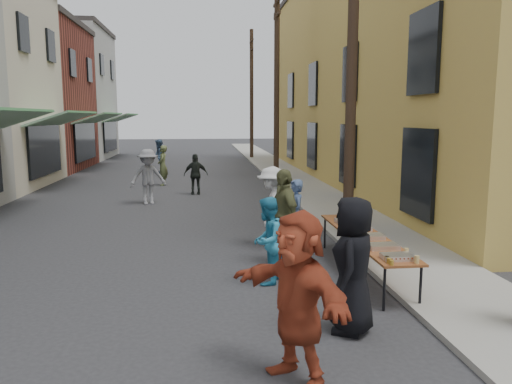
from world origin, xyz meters
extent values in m
plane|color=#28282B|center=(0.00, 0.00, 0.00)|extent=(120.00, 120.00, 0.00)
cube|color=gray|center=(5.00, 15.00, 0.05)|extent=(2.20, 60.00, 0.10)
cube|color=maroon|center=(-10.00, 21.00, 4.00)|extent=(8.00, 8.00, 8.00)
cube|color=gray|center=(-10.00, 29.00, 4.50)|extent=(8.00, 8.00, 9.00)
cube|color=gold|center=(11.10, 14.00, 5.00)|extent=(10.00, 28.00, 10.00)
cylinder|color=#2D2116|center=(4.30, 3.00, 4.50)|extent=(0.26, 0.26, 9.00)
cylinder|color=#2D2116|center=(4.30, 15.00, 4.50)|extent=(0.26, 0.26, 9.00)
cylinder|color=#2D2116|center=(4.30, 27.00, 4.50)|extent=(0.26, 0.26, 9.00)
cube|color=brown|center=(3.80, 0.24, 0.73)|extent=(0.70, 4.00, 0.04)
cylinder|color=black|center=(3.51, -1.64, 0.35)|extent=(0.04, 0.04, 0.71)
cylinder|color=black|center=(4.09, -1.64, 0.35)|extent=(0.04, 0.04, 0.71)
cylinder|color=black|center=(3.51, 2.12, 0.35)|extent=(0.04, 0.04, 0.71)
cylinder|color=black|center=(4.09, 2.12, 0.35)|extent=(0.04, 0.04, 0.71)
cube|color=maroon|center=(3.80, -1.41, 0.79)|extent=(0.50, 0.33, 0.08)
cube|color=#B2B2B7|center=(3.80, -0.76, 0.79)|extent=(0.50, 0.33, 0.08)
cube|color=tan|center=(3.80, -0.06, 0.79)|extent=(0.50, 0.33, 0.08)
cube|color=#B2B2B7|center=(3.80, 0.64, 0.79)|extent=(0.50, 0.33, 0.08)
cube|color=tan|center=(3.80, 1.34, 0.79)|extent=(0.50, 0.33, 0.08)
cylinder|color=#A57F26|center=(3.58, -1.71, 0.79)|extent=(0.07, 0.07, 0.08)
cylinder|color=#A57F26|center=(3.58, -1.61, 0.79)|extent=(0.07, 0.07, 0.08)
cylinder|color=#A57F26|center=(3.58, -1.51, 0.79)|extent=(0.07, 0.07, 0.08)
cylinder|color=tan|center=(4.00, -1.66, 0.81)|extent=(0.08, 0.08, 0.12)
imported|color=black|center=(2.80, -2.29, 0.95)|extent=(0.94, 1.10, 1.91)
imported|color=#455C87|center=(2.77, 1.89, 0.81)|extent=(0.44, 0.63, 1.62)
imported|color=teal|center=(1.89, -0.15, 0.79)|extent=(0.88, 0.95, 1.57)
imported|color=silver|center=(2.33, 2.40, 0.93)|extent=(1.00, 1.34, 1.86)
imported|color=brown|center=(2.37, 1.00, 0.97)|extent=(0.73, 1.22, 1.95)
imported|color=#9F3C22|center=(1.79, -3.51, 0.99)|extent=(1.43, 1.87, 1.97)
imported|color=slate|center=(-1.10, 8.47, 0.94)|extent=(1.36, 1.00, 1.89)
imported|color=black|center=(0.50, 10.44, 0.78)|extent=(0.94, 0.43, 1.57)
imported|color=#566138|center=(-0.96, 13.22, 0.87)|extent=(0.45, 0.65, 1.74)
imported|color=#476489|center=(-1.50, 17.77, 0.91)|extent=(0.82, 0.98, 1.81)
camera|label=1|loc=(0.76, -8.74, 2.97)|focal=35.00mm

